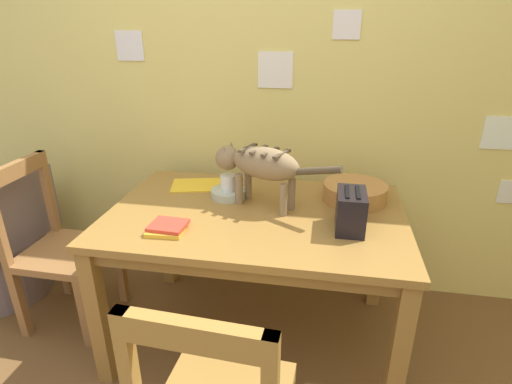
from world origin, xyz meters
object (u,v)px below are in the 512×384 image
at_px(book_stack, 167,228).
at_px(wicker_basket, 355,192).
at_px(wooden_chair_far, 58,248).
at_px(toaster, 351,211).
at_px(dining_table, 256,228).
at_px(cat, 259,164).
at_px(coffee_mug, 229,182).
at_px(saucer_bowl, 229,193).
at_px(magazine, 196,185).

relative_size(book_stack, wicker_basket, 0.52).
height_order(book_stack, wooden_chair_far, wooden_chair_far).
height_order(book_stack, toaster, toaster).
xyz_separation_m(dining_table, cat, (0.00, 0.08, 0.29)).
height_order(coffee_mug, toaster, toaster).
relative_size(cat, coffee_mug, 5.21).
distance_m(saucer_bowl, toaster, 0.65).
bearing_deg(wicker_basket, saucer_bowl, -173.92).
xyz_separation_m(book_stack, wicker_basket, (0.80, 0.47, 0.03)).
xyz_separation_m(dining_table, wooden_chair_far, (-1.07, -0.03, -0.21)).
relative_size(dining_table, cat, 2.26).
bearing_deg(wicker_basket, cat, -163.58).
xyz_separation_m(saucer_bowl, coffee_mug, (0.00, 0.00, 0.06)).
bearing_deg(toaster, magazine, 155.83).
relative_size(cat, book_stack, 3.76).
relative_size(saucer_bowl, wicker_basket, 0.57).
bearing_deg(dining_table, coffee_mug, 138.32).
relative_size(saucer_bowl, coffee_mug, 1.52).
distance_m(wicker_basket, wooden_chair_far, 1.59).
distance_m(magazine, toaster, 0.88).
bearing_deg(wicker_basket, magazine, 176.57).
bearing_deg(saucer_bowl, magazine, 150.69).
xyz_separation_m(cat, wooden_chair_far, (-1.08, -0.10, -0.50)).
distance_m(cat, wicker_basket, 0.51).
bearing_deg(coffee_mug, toaster, -22.39).
relative_size(cat, toaster, 3.07).
height_order(dining_table, saucer_bowl, saucer_bowl).
distance_m(magazine, wooden_chair_far, 0.81).
bearing_deg(magazine, wooden_chair_far, -170.92).
xyz_separation_m(wicker_basket, wooden_chair_far, (-1.53, -0.24, -0.34)).
height_order(saucer_bowl, toaster, toaster).
bearing_deg(cat, magazine, 85.75).
height_order(saucer_bowl, wooden_chair_far, wooden_chair_far).
distance_m(coffee_mug, book_stack, 0.45).
height_order(dining_table, cat, cat).
height_order(cat, wicker_basket, cat).
height_order(magazine, wicker_basket, wicker_basket).
xyz_separation_m(magazine, wicker_basket, (0.84, -0.05, 0.04)).
relative_size(dining_table, toaster, 6.92).
height_order(saucer_bowl, book_stack, saucer_bowl).
xyz_separation_m(wicker_basket, toaster, (-0.03, -0.31, 0.04)).
relative_size(magazine, book_stack, 1.61).
distance_m(cat, coffee_mug, 0.22).
xyz_separation_m(cat, wicker_basket, (0.46, 0.14, -0.16)).
distance_m(dining_table, magazine, 0.47).
relative_size(dining_table, wicker_basket, 4.44).
xyz_separation_m(cat, coffee_mug, (-0.17, 0.07, -0.13)).
xyz_separation_m(magazine, book_stack, (0.04, -0.52, 0.01)).
relative_size(coffee_mug, magazine, 0.45).
bearing_deg(wooden_chair_far, wicker_basket, 99.82).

